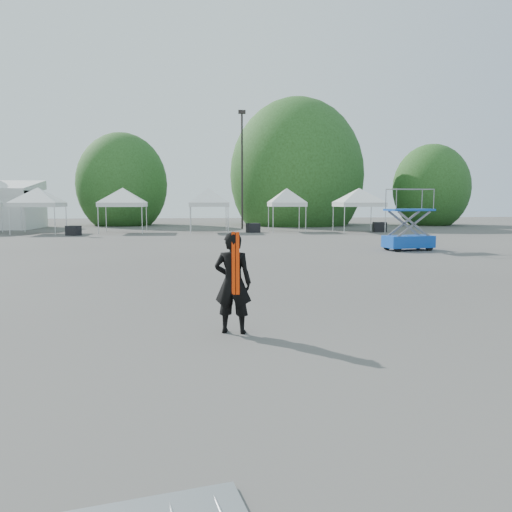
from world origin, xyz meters
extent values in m
plane|color=#474442|center=(0.00, 0.00, 0.00)|extent=(120.00, 120.00, 0.00)
cylinder|color=black|center=(3.00, 32.00, 4.75)|extent=(0.16, 0.16, 9.50)
cube|color=black|center=(3.00, 32.00, 9.65)|extent=(0.60, 0.25, 0.30)
cylinder|color=#382314|center=(-8.00, 40.00, 1.14)|extent=(0.36, 0.36, 2.27)
ellipsoid|color=#214216|center=(-8.00, 40.00, 3.94)|extent=(4.16, 4.16, 4.78)
cylinder|color=#382314|center=(9.00, 39.00, 1.40)|extent=(0.36, 0.36, 2.80)
ellipsoid|color=#214216|center=(9.00, 39.00, 4.85)|extent=(5.12, 5.12, 5.89)
cylinder|color=#382314|center=(22.00, 37.00, 1.05)|extent=(0.36, 0.36, 2.10)
ellipsoid|color=#214216|center=(22.00, 37.00, 3.64)|extent=(3.84, 3.84, 4.42)
cylinder|color=silver|center=(-15.39, 29.55, 1.00)|extent=(0.06, 0.06, 2.00)
cylinder|color=silver|center=(-13.67, 26.28, 1.00)|extent=(0.06, 0.06, 2.00)
cylinder|color=silver|center=(-10.64, 26.28, 1.00)|extent=(0.06, 0.06, 2.00)
cylinder|color=silver|center=(-13.67, 29.32, 1.00)|extent=(0.06, 0.06, 2.00)
cylinder|color=silver|center=(-10.64, 29.32, 1.00)|extent=(0.06, 0.06, 2.00)
cube|color=silver|center=(-12.15, 27.80, 2.08)|extent=(3.24, 3.24, 0.30)
pyramid|color=silver|center=(-12.15, 27.80, 3.33)|extent=(4.58, 4.58, 1.10)
cylinder|color=silver|center=(-7.78, 26.72, 1.00)|extent=(0.06, 0.06, 2.00)
cylinder|color=silver|center=(-4.70, 26.72, 1.00)|extent=(0.06, 0.06, 2.00)
cylinder|color=silver|center=(-7.78, 29.79, 1.00)|extent=(0.06, 0.06, 2.00)
cylinder|color=silver|center=(-4.70, 29.79, 1.00)|extent=(0.06, 0.06, 2.00)
cube|color=silver|center=(-6.24, 28.25, 2.08)|extent=(3.27, 3.27, 0.30)
pyramid|color=silver|center=(-6.24, 28.25, 3.33)|extent=(4.63, 4.63, 1.10)
cylinder|color=silver|center=(-1.25, 26.49, 1.00)|extent=(0.06, 0.06, 2.00)
cylinder|color=silver|center=(1.49, 26.49, 1.00)|extent=(0.06, 0.06, 2.00)
cylinder|color=silver|center=(-1.25, 29.24, 1.00)|extent=(0.06, 0.06, 2.00)
cylinder|color=silver|center=(1.49, 29.24, 1.00)|extent=(0.06, 0.06, 2.00)
cube|color=silver|center=(0.12, 27.86, 2.08)|extent=(2.94, 2.94, 0.30)
pyramid|color=silver|center=(0.12, 27.86, 3.33)|extent=(4.16, 4.16, 1.10)
cylinder|color=silver|center=(4.88, 26.90, 1.00)|extent=(0.06, 0.06, 2.00)
cylinder|color=silver|center=(7.36, 26.90, 1.00)|extent=(0.06, 0.06, 2.00)
cylinder|color=silver|center=(4.88, 29.39, 1.00)|extent=(0.06, 0.06, 2.00)
cylinder|color=silver|center=(7.36, 29.39, 1.00)|extent=(0.06, 0.06, 2.00)
cube|color=silver|center=(6.12, 28.14, 2.08)|extent=(2.69, 2.69, 0.30)
pyramid|color=silver|center=(6.12, 28.14, 3.33)|extent=(3.80, 3.80, 1.10)
cylinder|color=silver|center=(9.95, 25.57, 1.00)|extent=(0.06, 0.06, 2.00)
cylinder|color=silver|center=(13.06, 25.57, 1.00)|extent=(0.06, 0.06, 2.00)
cylinder|color=silver|center=(9.95, 28.68, 1.00)|extent=(0.06, 0.06, 2.00)
cylinder|color=silver|center=(13.06, 28.68, 1.00)|extent=(0.06, 0.06, 2.00)
cube|color=silver|center=(11.50, 27.12, 2.08)|extent=(3.30, 3.30, 0.30)
pyramid|color=silver|center=(11.50, 27.12, 3.33)|extent=(4.67, 4.67, 1.10)
imported|color=black|center=(-0.02, -1.24, 0.91)|extent=(0.75, 0.59, 1.82)
cube|color=#FF3505|center=(-0.02, -1.43, 1.27)|extent=(0.15, 0.02, 1.09)
cube|color=#0B4999|center=(9.32, 12.82, 0.42)|extent=(2.41, 1.47, 0.57)
cube|color=#0B4999|center=(9.32, 12.82, 1.93)|extent=(2.31, 1.41, 0.09)
cylinder|color=black|center=(8.56, 12.23, 0.17)|extent=(0.36, 0.19, 0.34)
cylinder|color=black|center=(10.23, 12.49, 0.17)|extent=(0.36, 0.19, 0.34)
cylinder|color=black|center=(8.41, 13.16, 0.17)|extent=(0.36, 0.19, 0.34)
cylinder|color=black|center=(10.09, 13.42, 0.17)|extent=(0.36, 0.19, 0.34)
cube|color=black|center=(-9.18, 25.35, 0.33)|extent=(1.06, 0.96, 0.67)
cube|color=black|center=(3.40, 27.20, 0.35)|extent=(1.08, 0.97, 0.70)
cube|color=black|center=(13.08, 26.79, 0.37)|extent=(1.06, 0.88, 0.75)
camera|label=1|loc=(-0.59, -9.96, 2.35)|focal=35.00mm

